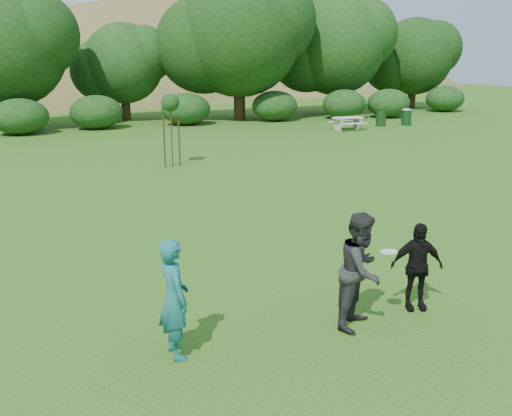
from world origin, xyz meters
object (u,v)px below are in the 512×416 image
Objects in this scene: player_black at (417,266)px; sapling at (170,105)px; player_grey at (361,270)px; picnic_table at (348,121)px; trash_can_lidded at (406,117)px; player_teal at (174,298)px; trash_can_near at (381,119)px.

sapling is at bearing 110.99° from player_black.
sapling reaches higher than player_black.
picnic_table is (13.53, 21.15, -0.43)m from player_grey.
player_grey is at bearing -129.96° from trash_can_lidded.
player_black reaches higher than trash_can_lidded.
player_teal is 0.63× the size of sapling.
trash_can_near is at bearing 17.65° from player_grey.
trash_can_near is 3.00m from picnic_table.
sapling is at bearing 50.41° from player_grey.
player_teal is 4.26m from player_black.
player_grey reaches higher than trash_can_lidded.
player_black is at bearing -89.15° from sapling.
sapling is (-15.40, -7.48, 1.97)m from trash_can_near.
player_black is 0.86× the size of picnic_table.
trash_can_near is (15.18, 21.79, -0.33)m from player_black.
player_black reaches higher than trash_can_near.
sapling is 2.71× the size of trash_can_lidded.
player_teal is at bearing 139.00° from player_grey.
player_teal is 3.03m from player_grey.
player_grey is at bearing -94.07° from sapling.
trash_can_near is 17.23m from sapling.
player_grey is 14.56m from sapling.
player_black is 24.34m from picnic_table.
player_black is 27.34m from trash_can_lidded.
player_teal reaches higher than player_black.
player_black is 1.48× the size of trash_can_lidded.
player_grey is 1.23× the size of player_black.
picnic_table is at bearing 79.81° from player_black.
sapling is at bearing -19.99° from player_teal.
sapling is (4.04, 14.16, 1.52)m from player_teal.
trash_can_near reaches higher than picnic_table.
trash_can_lidded is at bearing 6.08° from picnic_table.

